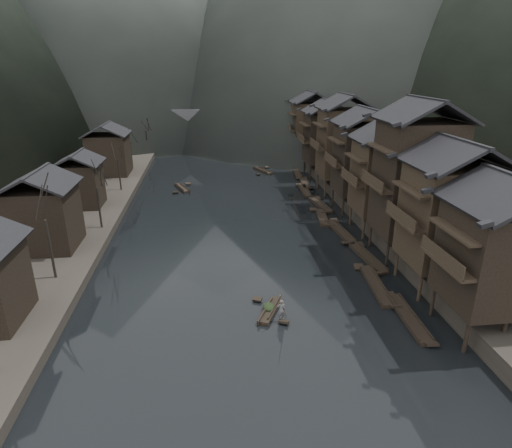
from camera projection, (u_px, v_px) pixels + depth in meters
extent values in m
plane|color=black|center=(251.00, 290.00, 38.65)|extent=(300.00, 300.00, 0.00)
cube|color=#2D2823|center=(417.00, 168.00, 79.12)|extent=(40.00, 200.00, 1.80)
cube|color=#2D2823|center=(21.00, 181.00, 71.97)|extent=(40.00, 200.00, 1.20)
cylinder|color=black|center=(467.00, 337.00, 30.00)|extent=(0.30, 0.30, 2.90)
cylinder|color=black|center=(433.00, 301.00, 34.46)|extent=(0.30, 0.30, 2.90)
cylinder|color=black|center=(503.00, 334.00, 30.28)|extent=(0.30, 0.30, 2.90)
cylinder|color=black|center=(465.00, 299.00, 34.74)|extent=(0.30, 0.30, 2.90)
cube|color=black|center=(500.00, 255.00, 30.77)|extent=(7.00, 6.00, 7.41)
cube|color=black|center=(447.00, 263.00, 30.49)|extent=(1.20, 5.70, 0.25)
cylinder|color=black|center=(420.00, 288.00, 36.50)|extent=(0.30, 0.30, 2.90)
cylinder|color=black|center=(397.00, 263.00, 40.96)|extent=(0.30, 0.30, 2.90)
cylinder|color=black|center=(450.00, 286.00, 36.78)|extent=(0.30, 0.30, 2.90)
cylinder|color=black|center=(424.00, 262.00, 41.24)|extent=(0.30, 0.30, 2.90)
cube|color=black|center=(450.00, 215.00, 37.05)|extent=(7.00, 6.00, 8.65)
cube|color=black|center=(405.00, 221.00, 36.79)|extent=(1.20, 5.70, 0.25)
cylinder|color=black|center=(388.00, 254.00, 43.00)|extent=(0.30, 0.30, 2.90)
cylinder|color=black|center=(370.00, 236.00, 47.46)|extent=(0.30, 0.30, 2.90)
cylinder|color=black|center=(414.00, 252.00, 43.29)|extent=(0.30, 0.30, 2.90)
cylinder|color=black|center=(394.00, 235.00, 47.75)|extent=(0.30, 0.30, 2.90)
cube|color=black|center=(415.00, 179.00, 43.06)|extent=(7.00, 6.00, 11.43)
cube|color=black|center=(376.00, 186.00, 42.85)|extent=(1.20, 5.70, 0.25)
cylinder|color=black|center=(364.00, 228.00, 49.51)|extent=(0.30, 0.30, 2.90)
cylinder|color=black|center=(350.00, 215.00, 53.97)|extent=(0.30, 0.30, 2.90)
cylinder|color=black|center=(386.00, 227.00, 49.79)|extent=(0.30, 0.30, 2.90)
cylinder|color=black|center=(371.00, 214.00, 54.25)|extent=(0.30, 0.30, 2.90)
cube|color=black|center=(386.00, 177.00, 50.12)|extent=(7.00, 6.00, 8.33)
cube|color=black|center=(353.00, 181.00, 49.85)|extent=(1.20, 5.70, 0.25)
cylinder|color=black|center=(343.00, 207.00, 56.94)|extent=(0.30, 0.30, 2.90)
cylinder|color=black|center=(333.00, 196.00, 61.40)|extent=(0.30, 0.30, 2.90)
cylinder|color=black|center=(363.00, 206.00, 57.23)|extent=(0.30, 0.30, 2.90)
cylinder|color=black|center=(351.00, 196.00, 61.69)|extent=(0.30, 0.30, 2.90)
cube|color=black|center=(363.00, 159.00, 57.42)|extent=(7.00, 6.00, 9.10)
cube|color=black|center=(334.00, 163.00, 57.16)|extent=(1.20, 5.70, 0.25)
cylinder|color=black|center=(325.00, 188.00, 65.30)|extent=(0.30, 0.30, 2.90)
cylinder|color=black|center=(318.00, 180.00, 69.76)|extent=(0.30, 0.30, 2.90)
cylinder|color=black|center=(343.00, 188.00, 65.59)|extent=(0.30, 0.30, 2.90)
cylinder|color=black|center=(334.00, 180.00, 70.05)|extent=(0.30, 0.30, 2.90)
cube|color=black|center=(343.00, 143.00, 65.58)|extent=(7.00, 6.00, 10.19)
cube|color=black|center=(318.00, 147.00, 65.35)|extent=(1.20, 5.70, 0.25)
cylinder|color=black|center=(310.00, 172.00, 74.59)|extent=(0.30, 0.30, 2.90)
cylinder|color=black|center=(304.00, 166.00, 79.05)|extent=(0.30, 0.30, 2.90)
cylinder|color=black|center=(326.00, 172.00, 74.88)|extent=(0.30, 0.30, 2.90)
cylinder|color=black|center=(319.00, 166.00, 79.34)|extent=(0.30, 0.30, 2.90)
cube|color=black|center=(326.00, 138.00, 75.17)|extent=(7.00, 6.00, 8.55)
cube|color=black|center=(303.00, 141.00, 74.90)|extent=(1.20, 5.70, 0.25)
cylinder|color=black|center=(297.00, 158.00, 85.74)|extent=(0.30, 0.30, 2.90)
cylinder|color=black|center=(292.00, 153.00, 90.20)|extent=(0.30, 0.30, 2.90)
cylinder|color=black|center=(310.00, 158.00, 86.03)|extent=(0.30, 0.30, 2.90)
cylinder|color=black|center=(305.00, 153.00, 90.49)|extent=(0.30, 0.30, 2.90)
cube|color=black|center=(310.00, 126.00, 86.21)|extent=(7.00, 6.00, 9.16)
cube|color=black|center=(291.00, 129.00, 85.95)|extent=(1.20, 5.70, 0.25)
cube|color=black|center=(44.00, 216.00, 44.24)|extent=(6.00, 6.00, 6.50)
cube|color=black|center=(81.00, 183.00, 57.37)|extent=(5.00, 5.00, 5.80)
cube|color=black|center=(109.00, 153.00, 73.92)|extent=(6.50, 6.50, 6.80)
cylinder|color=black|center=(58.00, 246.00, 38.02)|extent=(0.24, 0.24, 5.58)
cylinder|color=black|center=(93.00, 206.00, 49.84)|extent=(0.24, 0.24, 4.84)
cylinder|color=black|center=(119.00, 173.00, 64.85)|extent=(0.24, 0.24, 4.74)
cylinder|color=black|center=(134.00, 154.00, 78.93)|extent=(0.24, 0.24, 4.56)
cylinder|color=black|center=(145.00, 140.00, 92.70)|extent=(0.24, 0.24, 4.54)
cube|color=black|center=(408.00, 318.00, 34.27)|extent=(1.37, 7.21, 0.30)
cube|color=black|center=(408.00, 316.00, 34.20)|extent=(1.42, 7.07, 0.10)
cube|color=black|center=(389.00, 295.00, 37.40)|extent=(0.97, 0.91, 0.36)
cube|color=black|center=(431.00, 342.00, 31.03)|extent=(0.97, 0.91, 0.36)
cube|color=black|center=(375.00, 285.00, 39.26)|extent=(1.75, 7.72, 0.30)
cube|color=black|center=(376.00, 283.00, 39.19)|extent=(1.79, 7.57, 0.10)
cube|color=black|center=(359.00, 266.00, 42.57)|extent=(1.01, 1.01, 0.37)
cube|color=black|center=(395.00, 305.00, 35.84)|extent=(1.01, 1.01, 0.37)
cube|color=black|center=(367.00, 258.00, 44.65)|extent=(1.78, 7.27, 0.30)
cube|color=black|center=(368.00, 257.00, 44.58)|extent=(1.83, 7.13, 0.10)
cube|color=black|center=(360.00, 244.00, 47.83)|extent=(1.02, 0.97, 0.36)
cube|color=black|center=(377.00, 272.00, 41.37)|extent=(1.02, 0.97, 0.36)
cube|color=black|center=(340.00, 231.00, 51.76)|extent=(1.81, 7.60, 0.30)
cube|color=black|center=(340.00, 230.00, 51.70)|extent=(1.85, 7.46, 0.10)
cube|color=black|center=(334.00, 220.00, 55.09)|extent=(1.02, 1.01, 0.36)
cube|color=black|center=(346.00, 242.00, 48.33)|extent=(1.02, 1.01, 0.36)
cube|color=black|center=(322.00, 217.00, 56.38)|extent=(1.96, 6.58, 0.30)
cube|color=black|center=(322.00, 216.00, 56.32)|extent=(1.99, 6.46, 0.10)
cube|color=black|center=(313.00, 209.00, 59.16)|extent=(1.03, 0.92, 0.34)
cube|color=black|center=(331.00, 225.00, 53.50)|extent=(1.03, 0.92, 0.34)
cube|color=black|center=(320.00, 205.00, 61.21)|extent=(1.91, 7.01, 0.30)
cube|color=black|center=(320.00, 204.00, 61.15)|extent=(1.95, 6.88, 0.10)
cube|color=black|center=(317.00, 197.00, 64.27)|extent=(1.03, 0.95, 0.35)
cube|color=black|center=(323.00, 212.00, 58.06)|extent=(1.03, 0.95, 0.35)
cube|color=black|center=(304.00, 191.00, 68.18)|extent=(1.47, 6.93, 0.30)
cube|color=black|center=(304.00, 189.00, 68.11)|extent=(1.52, 6.80, 0.10)
cube|color=black|center=(299.00, 184.00, 71.18)|extent=(0.98, 0.89, 0.35)
cube|color=black|center=(310.00, 196.00, 65.08)|extent=(0.98, 0.89, 0.35)
cube|color=black|center=(305.00, 183.00, 72.35)|extent=(1.76, 6.72, 0.30)
cube|color=black|center=(305.00, 182.00, 72.28)|extent=(1.80, 6.60, 0.10)
cube|color=black|center=(299.00, 178.00, 75.22)|extent=(1.01, 0.91, 0.34)
cube|color=black|center=(311.00, 187.00, 69.38)|extent=(1.01, 0.91, 0.34)
cube|color=black|center=(297.00, 173.00, 78.89)|extent=(1.72, 7.15, 0.30)
cube|color=black|center=(297.00, 172.00, 78.82)|extent=(1.76, 7.01, 0.10)
cube|color=black|center=(292.00, 168.00, 81.95)|extent=(1.01, 0.95, 0.35)
cube|color=black|center=(302.00, 177.00, 75.72)|extent=(1.01, 0.95, 0.35)
cube|color=black|center=(182.00, 188.00, 69.50)|extent=(2.79, 5.33, 0.30)
cube|color=black|center=(182.00, 187.00, 69.43)|extent=(2.80, 5.25, 0.10)
cube|color=black|center=(188.00, 183.00, 71.76)|extent=(1.03, 0.92, 0.31)
cube|color=black|center=(176.00, 192.00, 67.14)|extent=(1.03, 0.92, 0.31)
cube|color=black|center=(263.00, 171.00, 80.58)|extent=(3.25, 5.82, 0.30)
cube|color=black|center=(263.00, 170.00, 80.51)|extent=(3.25, 5.74, 0.10)
cube|color=black|center=(267.00, 167.00, 83.06)|extent=(1.07, 1.01, 0.32)
cube|color=black|center=(258.00, 174.00, 77.99)|extent=(1.07, 1.01, 0.32)
cube|color=black|center=(239.00, 153.00, 96.74)|extent=(2.59, 5.85, 0.30)
cube|color=black|center=(239.00, 152.00, 96.68)|extent=(2.61, 5.76, 0.10)
cube|color=black|center=(242.00, 150.00, 99.26)|extent=(1.02, 0.93, 0.32)
cube|color=black|center=(237.00, 154.00, 94.13)|extent=(1.02, 0.93, 0.32)
cube|color=black|center=(236.00, 148.00, 101.54)|extent=(3.66, 4.79, 0.30)
cube|color=black|center=(236.00, 148.00, 101.48)|extent=(3.65, 4.73, 0.10)
cube|color=black|center=(241.00, 146.00, 103.52)|extent=(1.06, 1.00, 0.30)
cube|color=black|center=(231.00, 149.00, 99.47)|extent=(1.06, 1.00, 0.30)
cube|color=#4C4C4F|center=(221.00, 116.00, 102.99)|extent=(40.00, 6.00, 1.60)
cube|color=#4C4C4F|center=(221.00, 112.00, 100.02)|extent=(40.00, 0.50, 1.00)
cube|color=#4C4C4F|center=(221.00, 109.00, 105.04)|extent=(40.00, 0.50, 1.00)
cube|color=#4C4C4F|center=(163.00, 134.00, 102.96)|extent=(3.20, 6.00, 6.40)
cube|color=#4C4C4F|center=(203.00, 133.00, 103.94)|extent=(3.20, 6.00, 6.40)
cube|color=#4C4C4F|center=(240.00, 132.00, 104.88)|extent=(3.20, 6.00, 6.40)
cube|color=#4C4C4F|center=(278.00, 132.00, 105.86)|extent=(3.20, 6.00, 6.40)
cube|color=black|center=(270.00, 311.00, 35.25)|extent=(2.58, 4.16, 0.30)
cube|color=black|center=(270.00, 309.00, 35.19)|extent=(2.58, 4.11, 0.10)
cube|color=black|center=(257.00, 298.00, 36.80)|extent=(0.92, 0.80, 0.28)
cube|color=black|center=(284.00, 321.00, 33.60)|extent=(0.92, 0.80, 0.28)
ellipsoid|color=black|center=(269.00, 303.00, 35.21)|extent=(1.00, 1.31, 0.60)
imported|color=slate|center=(281.00, 307.00, 33.57)|extent=(0.66, 0.44, 1.77)
cylinder|color=#8C7A51|center=(284.00, 276.00, 32.63)|extent=(1.10, 2.58, 3.64)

